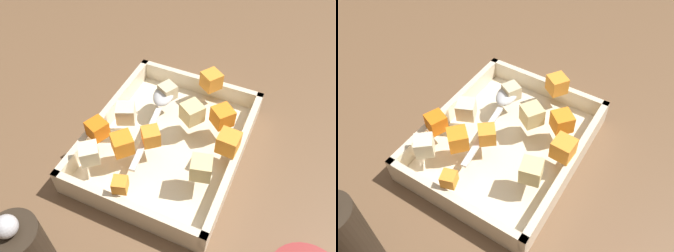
{
  "view_description": "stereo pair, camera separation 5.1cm",
  "coord_description": "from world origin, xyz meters",
  "views": [
    {
      "loc": [
        0.36,
        0.15,
        0.5
      ],
      "look_at": [
        -0.01,
        -0.02,
        0.06
      ],
      "focal_mm": 36.87,
      "sensor_mm": 36.0,
      "label": 1
    },
    {
      "loc": [
        0.33,
        0.19,
        0.5
      ],
      "look_at": [
        -0.01,
        -0.02,
        0.06
      ],
      "focal_mm": 36.87,
      "sensor_mm": 36.0,
      "label": 2
    }
  ],
  "objects": [
    {
      "name": "carrot_chunk_corner_sw",
      "position": [
        -0.15,
        0.01,
        0.07
      ],
      "size": [
        0.05,
        0.05,
        0.03
      ],
      "primitive_type": "cube",
      "rotation": [
        0.0,
        0.0,
        4.11
      ],
      "color": "orange",
      "rests_on": "baking_dish"
    },
    {
      "name": "baking_dish",
      "position": [
        -0.01,
        -0.02,
        0.02
      ],
      "size": [
        0.32,
        0.26,
        0.05
      ],
      "color": "beige",
      "rests_on": "ground_plane"
    },
    {
      "name": "carrot_chunk_mid_left",
      "position": [
        0.03,
        -0.03,
        0.07
      ],
      "size": [
        0.04,
        0.04,
        0.03
      ],
      "primitive_type": "cube",
      "rotation": [
        0.0,
        0.0,
        5.39
      ],
      "color": "orange",
      "rests_on": "baking_dish"
    },
    {
      "name": "carrot_chunk_rim_edge",
      "position": [
        0.05,
        -0.12,
        0.07
      ],
      "size": [
        0.04,
        0.04,
        0.03
      ],
      "primitive_type": "cube",
      "rotation": [
        0.0,
        0.0,
        1.18
      ],
      "color": "orange",
      "rests_on": "baking_dish"
    },
    {
      "name": "potato_chunk_far_right",
      "position": [
        0.1,
        -0.11,
        0.07
      ],
      "size": [
        0.04,
        0.04,
        0.03
      ],
      "primitive_type": "cube",
      "rotation": [
        0.0,
        0.0,
        3.83
      ],
      "color": "beige",
      "rests_on": "baking_dish"
    },
    {
      "name": "potato_chunk_front_center",
      "position": [
        -0.08,
        -0.05,
        0.07
      ],
      "size": [
        0.04,
        0.04,
        0.03
      ],
      "primitive_type": "cube",
      "rotation": [
        0.0,
        0.0,
        4.22
      ],
      "color": "beige",
      "rests_on": "baking_dish"
    },
    {
      "name": "potato_chunk_near_spoon",
      "position": [
        -0.05,
        0.01,
        0.07
      ],
      "size": [
        0.05,
        0.05,
        0.03
      ],
      "primitive_type": "cube",
      "rotation": [
        0.0,
        0.0,
        4.13
      ],
      "color": "#E0CC89",
      "rests_on": "baking_dish"
    },
    {
      "name": "ground_plane",
      "position": [
        0.0,
        0.0,
        0.0
      ],
      "size": [
        4.0,
        4.0,
        0.0
      ],
      "primitive_type": "plane",
      "color": "brown"
    },
    {
      "name": "serving_spoon",
      "position": [
        -0.06,
        -0.06,
        0.06
      ],
      "size": [
        0.21,
        0.05,
        0.02
      ],
      "rotation": [
        0.0,
        0.0,
        0.14
      ],
      "color": "silver",
      "rests_on": "baking_dish"
    },
    {
      "name": "carrot_chunk_center",
      "position": [
        -0.01,
        0.09,
        0.07
      ],
      "size": [
        0.04,
        0.04,
        0.03
      ],
      "primitive_type": "cube",
      "rotation": [
        0.0,
        0.0,
        1.51
      ],
      "color": "orange",
      "rests_on": "baking_dish"
    },
    {
      "name": "carrot_chunk_back_center",
      "position": [
        -0.06,
        0.06,
        0.07
      ],
      "size": [
        0.05,
        0.05,
        0.03
      ],
      "primitive_type": "cube",
      "rotation": [
        0.0,
        0.0,
        0.86
      ],
      "color": "orange",
      "rests_on": "baking_dish"
    },
    {
      "name": "carrot_chunk_heap_top",
      "position": [
        0.06,
        -0.07,
        0.07
      ],
      "size": [
        0.05,
        0.05,
        0.03
      ],
      "primitive_type": "cube",
      "rotation": [
        0.0,
        0.0,
        3.96
      ],
      "color": "orange",
      "rests_on": "baking_dish"
    },
    {
      "name": "potato_chunk_near_left",
      "position": [
        -0.0,
        -0.1,
        0.07
      ],
      "size": [
        0.04,
        0.04,
        0.03
      ],
      "primitive_type": "cube",
      "rotation": [
        0.0,
        0.0,
        3.56
      ],
      "color": "beige",
      "rests_on": "baking_dish"
    },
    {
      "name": "potato_chunk_corner_ne",
      "position": [
        0.06,
        0.07,
        0.07
      ],
      "size": [
        0.04,
        0.04,
        0.03
      ],
      "primitive_type": "cube",
      "rotation": [
        0.0,
        0.0,
        3.39
      ],
      "color": "#E0CC89",
      "rests_on": "baking_dish"
    },
    {
      "name": "carrot_chunk_under_handle",
      "position": [
        0.13,
        -0.03,
        0.06
      ],
      "size": [
        0.03,
        0.03,
        0.02
      ],
      "primitive_type": "cube",
      "rotation": [
        0.0,
        0.0,
        3.45
      ],
      "color": "orange",
      "rests_on": "baking_dish"
    }
  ]
}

